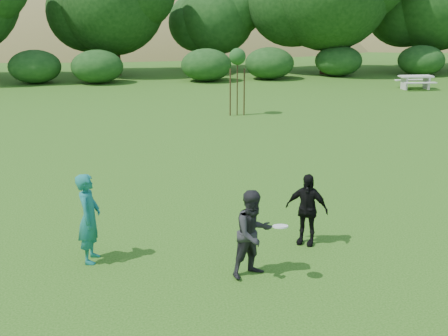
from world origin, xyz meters
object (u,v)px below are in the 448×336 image
object	(u,v)px
picnic_table	(416,80)
sapling	(237,58)
player_teal	(89,218)
player_black	(307,209)
player_grey	(253,234)

from	to	relation	value
picnic_table	sapling	bearing A→B (deg)	-150.70
player_teal	picnic_table	bearing A→B (deg)	-31.22
player_black	picnic_table	size ratio (longest dim) A/B	0.82
player_grey	sapling	size ratio (longest dim) A/B	0.56
player_teal	player_black	distance (m)	4.23
player_black	picnic_table	distance (m)	22.59
player_grey	player_teal	bearing A→B (deg)	135.00
player_grey	player_black	distance (m)	1.79
sapling	picnic_table	xyz separation A→B (m)	(10.92, 6.13, -1.90)
player_black	sapling	world-z (taller)	sapling
player_grey	player_black	size ratio (longest dim) A/B	1.08
player_teal	picnic_table	xyz separation A→B (m)	(15.70, 19.73, -0.34)
player_black	player_teal	bearing A→B (deg)	-145.42
player_teal	sapling	bearing A→B (deg)	-12.06
picnic_table	player_black	bearing A→B (deg)	-120.54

